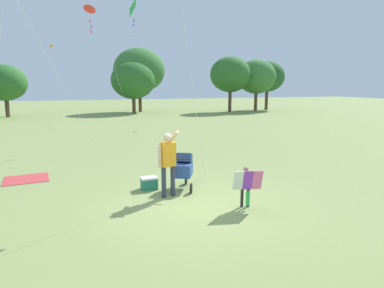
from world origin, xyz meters
TOP-DOWN VIEW (x-y plane):
  - ground_plane at (0.00, 0.00)m, footprint 120.00×120.00m
  - treeline_distant at (-0.38, 26.43)m, footprint 43.45×8.51m
  - child_with_butterfly_kite at (1.14, -0.62)m, footprint 0.71×0.42m
  - person_adult_flyer at (-0.40, 0.74)m, footprint 0.55×0.57m
  - stroller at (0.19, 1.25)m, footprint 0.83×1.10m
  - kite_orange_delta at (0.31, 10.10)m, footprint 2.19×2.23m
  - kite_green_novelty at (-1.87, 8.01)m, footprint 2.84×4.05m
  - picnic_blanket at (-4.18, 3.72)m, footprint 1.40×1.26m
  - cooler_box at (-0.76, 1.50)m, footprint 0.45×0.33m

SIDE VIEW (x-z plane):
  - ground_plane at x=0.00m, z-range 0.00..0.00m
  - picnic_blanket at x=-4.18m, z-range 0.00..0.02m
  - cooler_box at x=-0.76m, z-range 0.00..0.35m
  - stroller at x=0.19m, z-range 0.09..1.12m
  - child_with_butterfly_kite at x=1.14m, z-range 0.11..1.11m
  - person_adult_flyer at x=-0.40m, z-range 0.14..1.89m
  - treeline_distant at x=-0.38m, z-range 0.42..7.22m
  - kite_green_novelty at x=-1.87m, z-range 2.82..9.07m
  - kite_orange_delta at x=0.31m, z-range 2.90..10.15m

